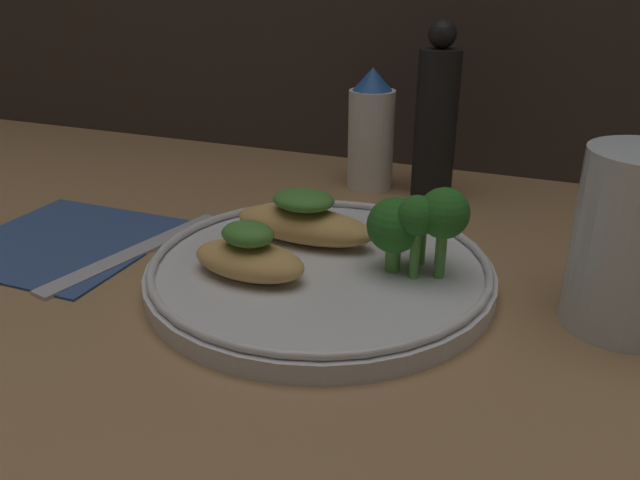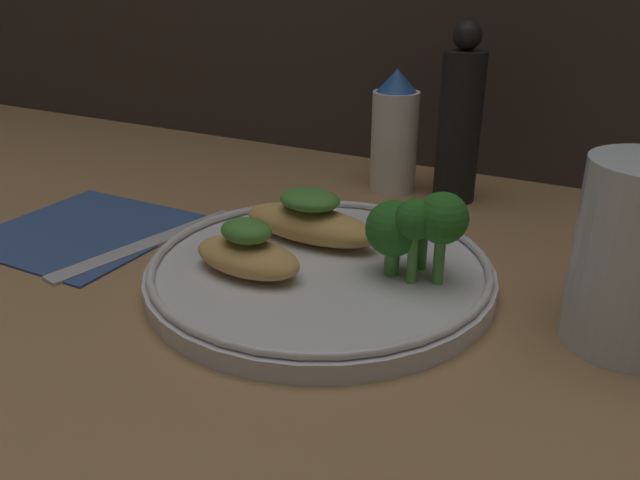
# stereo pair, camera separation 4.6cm
# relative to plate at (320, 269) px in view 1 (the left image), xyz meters

# --- Properties ---
(ground_plane) EXTENTS (1.80, 1.80, 0.01)m
(ground_plane) POSITION_rel_plate_xyz_m (0.00, 0.00, -0.01)
(ground_plane) COLOR #936D47
(plate) EXTENTS (0.26, 0.26, 0.02)m
(plate) POSITION_rel_plate_xyz_m (0.00, 0.00, 0.00)
(plate) COLOR silver
(plate) RESTS_ON ground_plane
(grilled_meat_front) EXTENTS (0.09, 0.05, 0.04)m
(grilled_meat_front) POSITION_rel_plate_xyz_m (-0.04, -0.04, 0.02)
(grilled_meat_front) COLOR tan
(grilled_meat_front) RESTS_ON plate
(grilled_meat_middle) EXTENTS (0.12, 0.05, 0.04)m
(grilled_meat_middle) POSITION_rel_plate_xyz_m (-0.03, 0.04, 0.02)
(grilled_meat_middle) COLOR tan
(grilled_meat_middle) RESTS_ON plate
(broccoli_bunch) EXTENTS (0.07, 0.05, 0.07)m
(broccoli_bunch) POSITION_rel_plate_xyz_m (0.07, 0.01, 0.04)
(broccoli_bunch) COLOR #569942
(broccoli_bunch) RESTS_ON plate
(sauce_bottle) EXTENTS (0.05, 0.05, 0.13)m
(sauce_bottle) POSITION_rel_plate_xyz_m (-0.03, 0.22, 0.05)
(sauce_bottle) COLOR white
(sauce_bottle) RESTS_ON ground_plane
(pepper_grinder) EXTENTS (0.04, 0.04, 0.17)m
(pepper_grinder) POSITION_rel_plate_xyz_m (0.03, 0.22, 0.07)
(pepper_grinder) COLOR black
(pepper_grinder) RESTS_ON ground_plane
(drinking_glass) EXTENTS (0.08, 0.08, 0.12)m
(drinking_glass) POSITION_rel_plate_xyz_m (0.21, 0.02, 0.05)
(drinking_glass) COLOR silver
(drinking_glass) RESTS_ON ground_plane
(fork) EXTENTS (0.06, 0.18, 0.01)m
(fork) POSITION_rel_plate_xyz_m (-0.16, -0.01, -0.01)
(fork) COLOR #B2B2B7
(fork) RESTS_ON ground_plane
(napkin) EXTENTS (0.16, 0.16, 0.00)m
(napkin) POSITION_rel_plate_xyz_m (-0.23, -0.01, -0.01)
(napkin) COLOR #334C7F
(napkin) RESTS_ON ground_plane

